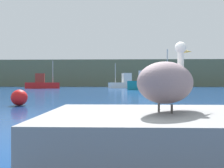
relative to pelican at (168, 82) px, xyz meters
The scene contains 8 objects.
ground_plane 1.30m from the pelican, 142.24° to the left, with size 260.00×260.00×0.00m, color navy.
hillside_backdrop 64.34m from the pelican, 90.59° to the left, with size 140.00×16.21×7.11m, color #5B664C.
pier_dock 0.70m from the pelican, 128.63° to the right, with size 3.16×2.07×0.60m, color gray.
pelican is the anchor object (origin of this frame).
fishing_boat_white 40.60m from the pelican, 89.29° to the left, with size 6.23×3.30×4.69m.
fishing_boat_red 39.88m from the pelican, 111.11° to the left, with size 6.07×3.19×4.99m.
fishing_boat_teal 29.07m from the pelican, 82.31° to the left, with size 7.03×4.81×5.52m.
mooring_buoy 8.41m from the pelican, 126.37° to the left, with size 0.70×0.70×0.70m, color red.
Camera 1 is at (0.02, -3.52, 0.99)m, focal length 36.57 mm.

